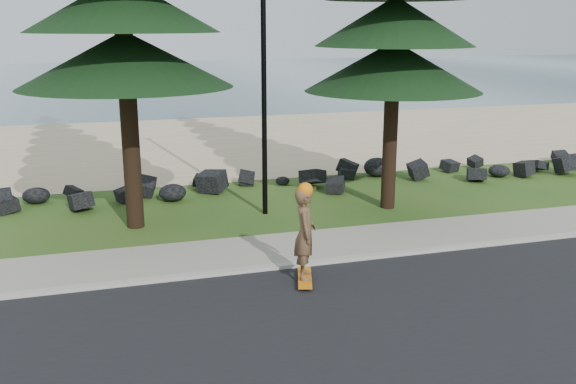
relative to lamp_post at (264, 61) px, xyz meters
name	(u,v)px	position (x,y,z in m)	size (l,w,h in m)	color
ground	(300,252)	(0.00, -3.20, -4.13)	(160.00, 160.00, 0.00)	#274D18
road	(382,341)	(0.00, -7.70, -4.12)	(160.00, 7.00, 0.02)	black
kerb	(313,263)	(0.00, -4.10, -4.08)	(160.00, 0.20, 0.10)	#AEAA9D
sidewalk	(297,247)	(0.00, -3.00, -4.09)	(160.00, 2.00, 0.08)	gray
beach_sand	(201,143)	(0.00, 11.30, -4.13)	(160.00, 15.00, 0.01)	tan
ocean	(141,78)	(0.00, 47.80, -4.13)	(160.00, 58.00, 0.01)	#2F4F5B
seawall_boulders	(246,192)	(0.00, 2.40, -4.13)	(60.00, 2.40, 1.10)	black
lamp_post	(264,61)	(0.00, 0.00, 0.00)	(0.25, 0.14, 8.14)	black
skateboarder	(305,234)	(-0.46, -4.96, -3.10)	(0.62, 1.14, 2.07)	orange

